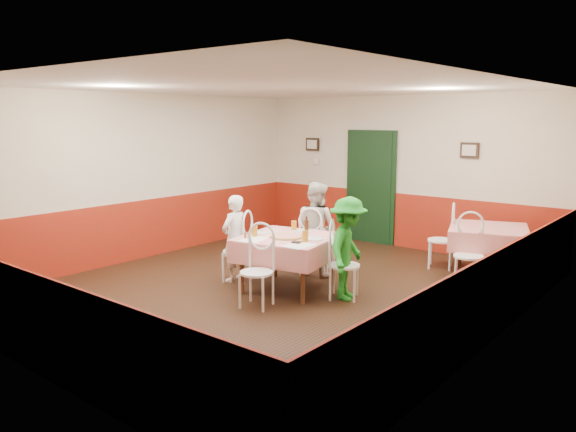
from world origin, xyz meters
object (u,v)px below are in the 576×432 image
Objects in this scene: main_table at (288,263)px; glass_b at (305,236)px; second_table at (487,252)px; chair_right at (344,266)px; chair_far at (314,246)px; beer_bottle at (306,225)px; pizza at (287,237)px; diner_right at (348,249)px; chair_second_a at (441,240)px; wallet at (296,242)px; chair_second_b at (469,256)px; glass_a at (254,231)px; chair_near at (256,273)px; diner_far at (316,228)px; glass_c at (294,226)px; chair_left at (237,251)px; diner_left at (234,238)px.

glass_b is (0.40, -0.13, 0.46)m from main_table.
second_table is 1.24× the size of chair_right.
beer_bottle is at bearing 95.42° from chair_far.
chair_right is 2.04× the size of pizza.
chair_far is 1.26m from diner_right.
wallet is (-0.83, -2.70, 0.32)m from chair_second_a.
chair_second_b is 2.61m from pizza.
glass_a is at bearing 62.65° from chair_far.
diner_far is at bearing 83.32° from chair_near.
chair_right is 1.12m from glass_c.
chair_right is at bearing -28.23° from chair_second_a.
chair_right is at bearing 10.85° from main_table.
chair_second_b is at bearing 42.83° from pizza.
chair_near reaches higher than main_table.
chair_left is 1.00× the size of chair_far.
main_table is at bearing 83.32° from chair_near.
diner_far is (-0.01, 0.05, 0.27)m from chair_far.
chair_second_b is 6.26× the size of glass_c.
diner_far is at bearing 100.85° from main_table.
glass_b reaches higher than chair_right.
pizza is at bearing -64.43° from main_table.
chair_left is at bearing -165.76° from chair_second_b.
diner_left is at bearing 166.50° from glass_a.
second_table is 3.03m from glass_b.
chair_second_b is at bearing 31.82° from glass_c.
diner_right is (1.05, -0.71, -0.03)m from diner_far.
chair_far and chair_near have the same top height.
diner_far reaches higher than glass_c.
wallet is (0.71, 0.04, -0.07)m from glass_a.
chair_left is 1.00× the size of chair_second_b.
glass_a is at bearing 172.50° from wallet.
diner_right reaches higher than chair_second_b.
glass_c reaches higher than chair_second_b.
beer_bottle is (-1.91, -1.30, 0.42)m from chair_second_b.
chair_right and chair_second_b have the same top height.
main_table is 2.57m from chair_second_b.
beer_bottle is (-0.14, 1.23, 0.42)m from chair_near.
pizza is (0.87, 0.09, 0.32)m from chair_left.
glass_a reaches higher than chair_far.
chair_left is 0.65× the size of diner_right.
chair_near is 0.84m from glass_b.
main_table is at bearing 75.02° from chair_right.
chair_right is 0.65× the size of diner_right.
pizza is at bearing 30.25° from glass_a.
main_table is at bearing 39.18° from glass_a.
chair_second_b is (1.93, 1.70, 0.08)m from main_table.
glass_b is (0.76, 0.17, -0.00)m from glass_a.
diner_left is (-0.69, -0.55, -0.19)m from glass_c.
glass_a is (-1.54, -2.74, 0.39)m from chair_second_a.
glass_a is 1.34m from diner_right.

